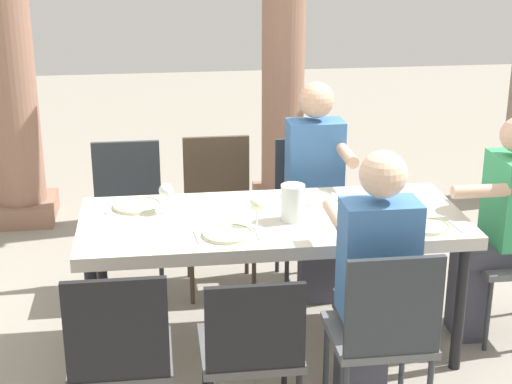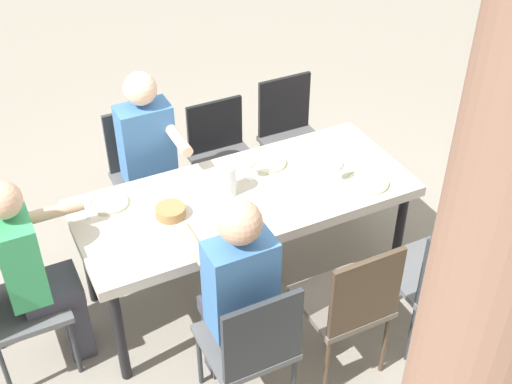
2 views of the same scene
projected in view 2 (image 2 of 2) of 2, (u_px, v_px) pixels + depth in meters
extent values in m
plane|color=gray|center=(246.00, 287.00, 4.40)|extent=(16.00, 16.00, 0.00)
cube|color=beige|center=(245.00, 198.00, 3.96)|extent=(2.01, 0.84, 0.07)
cylinder|color=black|center=(399.00, 236.00, 4.28)|extent=(0.06, 0.06, 0.71)
cylinder|color=black|center=(120.00, 334.00, 3.62)|extent=(0.06, 0.06, 0.71)
cylinder|color=black|center=(342.00, 180.00, 4.76)|extent=(0.06, 0.06, 0.71)
cylinder|color=black|center=(87.00, 258.00, 4.11)|extent=(0.06, 0.06, 0.71)
cube|color=#5B5E61|center=(424.00, 271.00, 3.86)|extent=(0.44, 0.44, 0.04)
cube|color=#2D3338|center=(454.00, 262.00, 3.57)|extent=(0.42, 0.03, 0.47)
cylinder|color=#2D3338|center=(423.00, 271.00, 4.21)|extent=(0.03, 0.03, 0.45)
cylinder|color=#2D3338|center=(373.00, 290.00, 4.07)|extent=(0.03, 0.03, 0.45)
cylinder|color=#2D3338|center=(463.00, 311.00, 3.93)|extent=(0.03, 0.03, 0.45)
cylinder|color=#2D3338|center=(411.00, 333.00, 3.80)|extent=(0.03, 0.03, 0.45)
cube|color=#4F4F50|center=(296.00, 145.00, 4.96)|extent=(0.44, 0.44, 0.04)
cube|color=black|center=(284.00, 106.00, 4.96)|extent=(0.42, 0.03, 0.47)
cylinder|color=black|center=(285.00, 191.00, 4.89)|extent=(0.03, 0.03, 0.43)
cylinder|color=black|center=(329.00, 178.00, 5.03)|extent=(0.03, 0.03, 0.43)
cylinder|color=black|center=(262.00, 165.00, 5.17)|extent=(0.03, 0.03, 0.43)
cylinder|color=black|center=(304.00, 153.00, 5.30)|extent=(0.03, 0.03, 0.43)
cube|color=#6A6158|center=(341.00, 301.00, 3.65)|extent=(0.44, 0.44, 0.04)
cube|color=#473828|center=(366.00, 294.00, 3.37)|extent=(0.42, 0.03, 0.47)
cylinder|color=#473828|center=(348.00, 299.00, 4.00)|extent=(0.03, 0.03, 0.46)
cylinder|color=#473828|center=(293.00, 320.00, 3.87)|extent=(0.03, 0.03, 0.46)
cylinder|color=#473828|center=(385.00, 343.00, 3.73)|extent=(0.03, 0.03, 0.46)
cylinder|color=#473828|center=(326.00, 368.00, 3.60)|extent=(0.03, 0.03, 0.46)
cube|color=#4F4F50|center=(227.00, 164.00, 4.76)|extent=(0.44, 0.44, 0.04)
cube|color=black|center=(215.00, 127.00, 4.78)|extent=(0.42, 0.03, 0.41)
cylinder|color=black|center=(214.00, 212.00, 4.69)|extent=(0.03, 0.03, 0.43)
cylinder|color=black|center=(263.00, 198.00, 4.83)|extent=(0.03, 0.03, 0.43)
cylinder|color=black|center=(194.00, 184.00, 4.97)|extent=(0.03, 0.03, 0.43)
cylinder|color=black|center=(240.00, 171.00, 5.10)|extent=(0.03, 0.03, 0.43)
cube|color=#5B5E61|center=(245.00, 342.00, 3.46)|extent=(0.44, 0.44, 0.04)
cube|color=#2D3338|center=(263.00, 338.00, 3.18)|extent=(0.42, 0.03, 0.47)
cylinder|color=#2D3338|center=(261.00, 334.00, 3.80)|extent=(0.03, 0.03, 0.43)
cylinder|color=#2D3338|center=(200.00, 357.00, 3.67)|extent=(0.03, 0.03, 0.43)
cylinder|color=#2D3338|center=(293.00, 383.00, 3.53)|extent=(0.03, 0.03, 0.43)
cube|color=#5B5E61|center=(149.00, 183.00, 4.53)|extent=(0.44, 0.44, 0.04)
cube|color=#2D3338|center=(136.00, 140.00, 4.54)|extent=(0.42, 0.03, 0.47)
cylinder|color=#2D3338|center=(135.00, 235.00, 4.48)|extent=(0.03, 0.03, 0.46)
cylinder|color=#2D3338|center=(187.00, 219.00, 4.61)|extent=(0.03, 0.03, 0.46)
cylinder|color=#2D3338|center=(118.00, 204.00, 4.75)|extent=(0.03, 0.03, 0.46)
cylinder|color=#2D3338|center=(168.00, 189.00, 4.89)|extent=(0.03, 0.03, 0.46)
cube|color=#5B5E61|center=(25.00, 307.00, 3.66)|extent=(0.44, 0.44, 0.04)
cylinder|color=#2D3338|center=(75.00, 347.00, 3.73)|extent=(0.03, 0.03, 0.42)
cylinder|color=#2D3338|center=(59.00, 302.00, 4.00)|extent=(0.03, 0.03, 0.42)
cylinder|color=#2D3338|center=(5.00, 371.00, 3.60)|extent=(0.03, 0.03, 0.42)
cube|color=#3F3F4C|center=(165.00, 232.00, 4.50)|extent=(0.24, 0.14, 0.46)
cube|color=#3F3F4C|center=(157.00, 192.00, 4.40)|extent=(0.28, 0.32, 0.10)
cube|color=#3F72B2|center=(146.00, 143.00, 4.28)|extent=(0.34, 0.20, 0.54)
sphere|color=beige|center=(140.00, 89.00, 4.05)|extent=(0.21, 0.21, 0.21)
cylinder|color=beige|center=(179.00, 140.00, 4.09)|extent=(0.07, 0.30, 0.07)
cube|color=#3F3F4C|center=(227.00, 337.00, 3.76)|extent=(0.24, 0.14, 0.46)
cube|color=#3F3F4C|center=(233.00, 314.00, 3.53)|extent=(0.28, 0.32, 0.10)
cube|color=#3F72B2|center=(241.00, 284.00, 3.26)|extent=(0.34, 0.20, 0.53)
sphere|color=tan|center=(240.00, 222.00, 3.03)|extent=(0.22, 0.22, 0.22)
cylinder|color=tan|center=(195.00, 246.00, 3.31)|extent=(0.07, 0.30, 0.07)
cube|color=#3F3F4C|center=(75.00, 319.00, 3.88)|extent=(0.14, 0.24, 0.46)
cube|color=#3F3F4C|center=(51.00, 289.00, 3.68)|extent=(0.32, 0.28, 0.10)
cube|color=#389E60|center=(19.00, 255.00, 3.46)|extent=(0.20, 0.34, 0.49)
sphere|color=tan|center=(3.00, 200.00, 3.24)|extent=(0.19, 0.19, 0.19)
cylinder|color=tan|center=(55.00, 211.00, 3.58)|extent=(0.30, 0.07, 0.07)
cylinder|color=silver|center=(367.00, 183.00, 4.02)|extent=(0.26, 0.26, 0.01)
torus|color=#A0BE77|center=(367.00, 182.00, 4.02)|extent=(0.26, 0.26, 0.01)
cylinder|color=white|center=(336.00, 181.00, 4.04)|extent=(0.06, 0.06, 0.00)
cylinder|color=white|center=(337.00, 175.00, 4.01)|extent=(0.01, 0.01, 0.08)
sphere|color=white|center=(338.00, 165.00, 3.97)|extent=(0.08, 0.08, 0.08)
cube|color=silver|center=(388.00, 177.00, 4.07)|extent=(0.03, 0.17, 0.01)
cube|color=silver|center=(346.00, 190.00, 3.97)|extent=(0.03, 0.17, 0.01)
cylinder|color=silver|center=(267.00, 163.00, 4.19)|extent=(0.25, 0.25, 0.01)
torus|color=#A0BE77|center=(267.00, 162.00, 4.19)|extent=(0.25, 0.25, 0.01)
cylinder|color=white|center=(251.00, 178.00, 4.07)|extent=(0.06, 0.06, 0.00)
cylinder|color=white|center=(251.00, 172.00, 4.04)|extent=(0.01, 0.01, 0.08)
sphere|color=#F2EFCC|center=(251.00, 162.00, 3.99)|extent=(0.08, 0.08, 0.08)
cube|color=silver|center=(288.00, 157.00, 4.25)|extent=(0.03, 0.17, 0.01)
cube|color=silver|center=(245.00, 169.00, 4.14)|extent=(0.02, 0.17, 0.01)
cylinder|color=white|center=(224.00, 228.00, 3.68)|extent=(0.24, 0.24, 0.01)
torus|color=#A9CD91|center=(224.00, 227.00, 3.67)|extent=(0.24, 0.24, 0.01)
cube|color=silver|center=(249.00, 221.00, 3.73)|extent=(0.02, 0.17, 0.01)
cube|color=silver|center=(199.00, 236.00, 3.63)|extent=(0.03, 0.17, 0.01)
cylinder|color=silver|center=(110.00, 203.00, 3.86)|extent=(0.22, 0.22, 0.01)
torus|color=#A0BE77|center=(109.00, 202.00, 3.85)|extent=(0.22, 0.22, 0.01)
cube|color=silver|center=(134.00, 197.00, 3.91)|extent=(0.03, 0.17, 0.01)
cube|color=silver|center=(84.00, 211.00, 3.81)|extent=(0.03, 0.17, 0.01)
cylinder|color=white|center=(226.00, 179.00, 3.89)|extent=(0.12, 0.12, 0.19)
cylinder|color=#EFEAC6|center=(226.00, 183.00, 3.91)|extent=(0.11, 0.11, 0.12)
cylinder|color=#9E7547|center=(171.00, 212.00, 3.76)|extent=(0.17, 0.17, 0.06)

